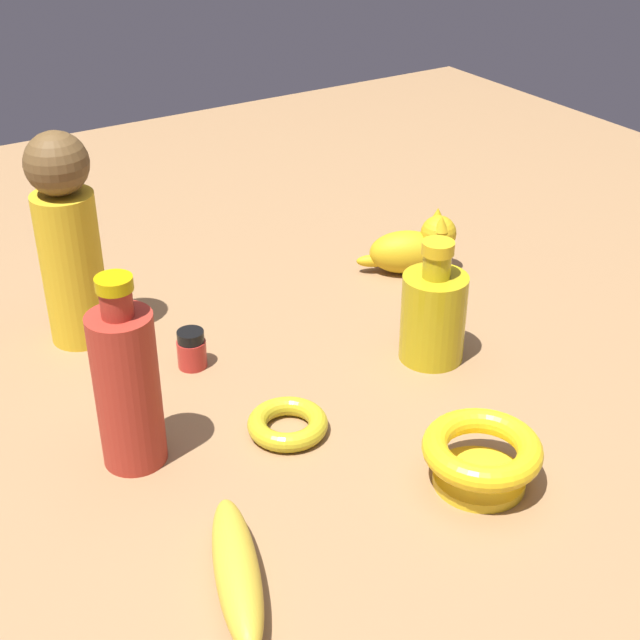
# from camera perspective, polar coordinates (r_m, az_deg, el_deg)

# --- Properties ---
(ground) EXTENTS (2.00, 2.00, 0.00)m
(ground) POSITION_cam_1_polar(r_m,az_deg,el_deg) (1.02, -0.00, -4.14)
(ground) COLOR #936D47
(person_figure_adult) EXTENTS (0.10, 0.10, 0.26)m
(person_figure_adult) POSITION_cam_1_polar(r_m,az_deg,el_deg) (1.09, -15.49, 4.85)
(person_figure_adult) COLOR gold
(person_figure_adult) RESTS_ON ground
(banana) EXTENTS (0.10, 0.18, 0.04)m
(banana) POSITION_cam_1_polar(r_m,az_deg,el_deg) (0.78, -5.23, -15.37)
(banana) COLOR gold
(banana) RESTS_ON ground
(bowl) EXTENTS (0.11, 0.11, 0.05)m
(bowl) POSITION_cam_1_polar(r_m,az_deg,el_deg) (0.88, 10.08, -8.31)
(bowl) COLOR yellow
(bowl) RESTS_ON ground
(bottle_short) EXTENTS (0.08, 0.08, 0.15)m
(bottle_short) POSITION_cam_1_polar(r_m,az_deg,el_deg) (1.05, 7.11, 0.42)
(bottle_short) COLOR gold
(bottle_short) RESTS_ON ground
(cat_figurine) EXTENTS (0.13, 0.10, 0.09)m
(cat_figurine) POSITION_cam_1_polar(r_m,az_deg,el_deg) (1.26, 5.92, 4.60)
(cat_figurine) COLOR gold
(cat_figurine) RESTS_ON ground
(nail_polish_jar) EXTENTS (0.03, 0.03, 0.05)m
(nail_polish_jar) POSITION_cam_1_polar(r_m,az_deg,el_deg) (1.06, -8.04, -1.81)
(nail_polish_jar) COLOR #B02923
(nail_polish_jar) RESTS_ON ground
(bottle_tall) EXTENTS (0.06, 0.06, 0.20)m
(bottle_tall) POSITION_cam_1_polar(r_m,az_deg,el_deg) (0.89, -11.99, -4.01)
(bottle_tall) COLOR #A62D21
(bottle_tall) RESTS_ON ground
(bangle) EXTENTS (0.08, 0.08, 0.02)m
(bangle) POSITION_cam_1_polar(r_m,az_deg,el_deg) (0.95, -2.04, -6.51)
(bangle) COLOR gold
(bangle) RESTS_ON ground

